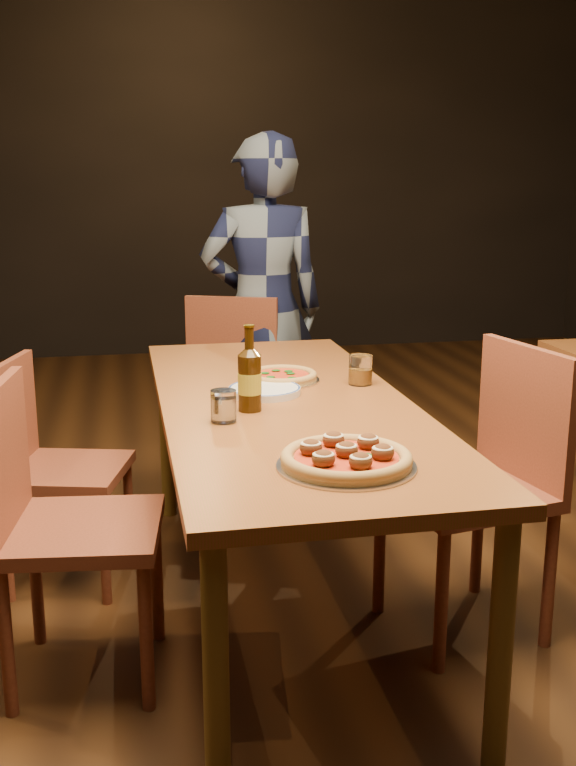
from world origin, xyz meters
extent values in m
plane|color=black|center=(0.00, 0.00, 0.00)|extent=(9.00, 9.00, 0.00)
plane|color=black|center=(0.00, 4.50, 1.50)|extent=(7.00, 0.00, 7.00)
cube|color=brown|center=(0.00, 0.00, 0.73)|extent=(0.80, 2.00, 0.04)
cylinder|color=brown|center=(-0.34, -0.94, 0.35)|extent=(0.06, 0.06, 0.71)
cylinder|color=brown|center=(-0.34, 0.94, 0.35)|extent=(0.06, 0.06, 0.71)
cylinder|color=brown|center=(0.34, -0.94, 0.35)|extent=(0.06, 0.06, 0.71)
cylinder|color=brown|center=(0.34, 0.94, 0.35)|extent=(0.06, 0.06, 0.71)
cylinder|color=brown|center=(1.36, 0.74, 0.35)|extent=(0.06, 0.06, 0.71)
cylinder|color=#B7B7BF|center=(0.03, -0.67, 0.75)|extent=(0.35, 0.35, 0.01)
cylinder|color=tan|center=(0.03, -0.67, 0.77)|extent=(0.33, 0.33, 0.02)
torus|color=tan|center=(0.03, -0.67, 0.77)|extent=(0.33, 0.33, 0.03)
cylinder|color=#AA0A1B|center=(0.03, -0.67, 0.78)|extent=(0.26, 0.26, 0.00)
cylinder|color=#B7B7BF|center=(0.04, 0.27, 0.75)|extent=(0.27, 0.27, 0.01)
cylinder|color=tan|center=(0.04, 0.27, 0.76)|extent=(0.25, 0.25, 0.02)
torus|color=tan|center=(0.04, 0.27, 0.77)|extent=(0.25, 0.25, 0.03)
cylinder|color=#AA0A1B|center=(0.04, 0.27, 0.77)|extent=(0.19, 0.19, 0.00)
cylinder|color=white|center=(-0.05, 0.09, 0.76)|extent=(0.24, 0.24, 0.02)
cylinder|color=black|center=(-0.13, -0.10, 0.84)|extent=(0.07, 0.07, 0.18)
cylinder|color=black|center=(-0.13, -0.10, 0.97)|extent=(0.03, 0.03, 0.09)
cylinder|color=gold|center=(-0.13, -0.10, 0.84)|extent=(0.07, 0.07, 0.07)
cylinder|color=white|center=(-0.23, -0.21, 0.80)|extent=(0.08, 0.08, 0.10)
cylinder|color=#9E5A11|center=(0.30, 0.16, 0.80)|extent=(0.08, 0.08, 0.10)
imported|color=black|center=(0.16, 1.40, 0.83)|extent=(0.61, 0.40, 1.66)
camera|label=1|loc=(-0.51, -2.63, 1.46)|focal=40.00mm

